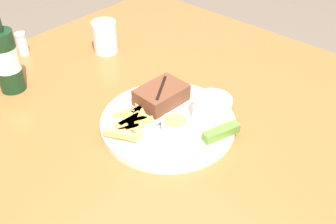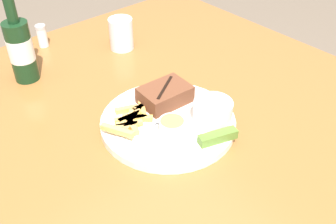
# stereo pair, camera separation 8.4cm
# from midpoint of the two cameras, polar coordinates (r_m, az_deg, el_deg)

# --- Properties ---
(dining_table) EXTENTS (1.12, 1.19, 0.78)m
(dining_table) POSITION_cam_midpoint_polar(r_m,az_deg,el_deg) (0.92, 2.63, -6.17)
(dining_table) COLOR #935B2D
(dining_table) RESTS_ON ground_plane
(dinner_plate) EXTENTS (0.29, 0.29, 0.02)m
(dinner_plate) POSITION_cam_midpoint_polar(r_m,az_deg,el_deg) (0.86, 2.80, -1.64)
(dinner_plate) COLOR white
(dinner_plate) RESTS_ON dining_table
(steak_portion) EXTENTS (0.12, 0.09, 0.04)m
(steak_portion) POSITION_cam_midpoint_polar(r_m,az_deg,el_deg) (0.89, 2.25, 2.42)
(steak_portion) COLOR brown
(steak_portion) RESTS_ON dinner_plate
(fries_pile) EXTENTS (0.14, 0.11, 0.02)m
(fries_pile) POSITION_cam_midpoint_polar(r_m,az_deg,el_deg) (0.84, -2.50, -1.08)
(fries_pile) COLOR gold
(fries_pile) RESTS_ON dinner_plate
(coleslaw_cup) EXTENTS (0.08, 0.08, 0.05)m
(coleslaw_cup) POSITION_cam_midpoint_polar(r_m,az_deg,el_deg) (0.84, 9.37, 0.11)
(coleslaw_cup) COLOR white
(coleslaw_cup) RESTS_ON dinner_plate
(dipping_sauce_cup) EXTENTS (0.06, 0.06, 0.03)m
(dipping_sauce_cup) POSITION_cam_midpoint_polar(r_m,az_deg,el_deg) (0.81, 3.56, -2.11)
(dipping_sauce_cup) COLOR silver
(dipping_sauce_cup) RESTS_ON dinner_plate
(pickle_spear) EXTENTS (0.09, 0.05, 0.02)m
(pickle_spear) POSITION_cam_midpoint_polar(r_m,az_deg,el_deg) (0.80, 10.24, -3.68)
(pickle_spear) COLOR #567A2D
(pickle_spear) RESTS_ON dinner_plate
(fork_utensil) EXTENTS (0.13, 0.03, 0.00)m
(fork_utensil) POSITION_cam_midpoint_polar(r_m,az_deg,el_deg) (0.82, -1.66, -2.87)
(fork_utensil) COLOR #B7B7BC
(fork_utensil) RESTS_ON dinner_plate
(beer_bottle) EXTENTS (0.06, 0.06, 0.25)m
(beer_bottle) POSITION_cam_midpoint_polar(r_m,az_deg,el_deg) (1.02, -18.47, 8.78)
(beer_bottle) COLOR #143319
(beer_bottle) RESTS_ON dining_table
(drinking_glass) EXTENTS (0.07, 0.07, 0.09)m
(drinking_glass) POSITION_cam_midpoint_polar(r_m,az_deg,el_deg) (1.14, -4.70, 11.19)
(drinking_glass) COLOR silver
(drinking_glass) RESTS_ON dining_table
(salt_shaker) EXTENTS (0.03, 0.03, 0.07)m
(salt_shaker) POSITION_cam_midpoint_polar(r_m,az_deg,el_deg) (1.20, -15.90, 10.55)
(salt_shaker) COLOR white
(salt_shaker) RESTS_ON dining_table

